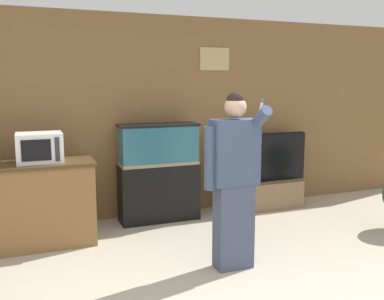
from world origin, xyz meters
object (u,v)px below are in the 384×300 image
object	(u,v)px
tv_on_stand	(261,187)
counter_island	(17,206)
aquarium_on_stand	(159,173)
person_standing	(233,178)
microwave	(40,148)

from	to	relation	value
tv_on_stand	counter_island	bearing A→B (deg)	-174.14
counter_island	aquarium_on_stand	distance (m)	1.71
aquarium_on_stand	tv_on_stand	distance (m)	1.51
aquarium_on_stand	person_standing	size ratio (longest dim) A/B	0.74
counter_island	aquarium_on_stand	world-z (taller)	aquarium_on_stand
aquarium_on_stand	person_standing	bearing A→B (deg)	-81.56
microwave	aquarium_on_stand	size ratio (longest dim) A/B	0.38
tv_on_stand	aquarium_on_stand	bearing A→B (deg)	179.39
microwave	tv_on_stand	distance (m)	3.00
aquarium_on_stand	person_standing	xyz separation A→B (m)	(0.24, -1.62, 0.25)
aquarium_on_stand	person_standing	distance (m)	1.66
tv_on_stand	person_standing	xyz separation A→B (m)	(-1.23, -1.60, 0.56)
counter_island	tv_on_stand	xyz separation A→B (m)	(3.15, 0.32, -0.15)
counter_island	aquarium_on_stand	xyz separation A→B (m)	(1.67, 0.34, 0.16)
counter_island	tv_on_stand	size ratio (longest dim) A/B	1.16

